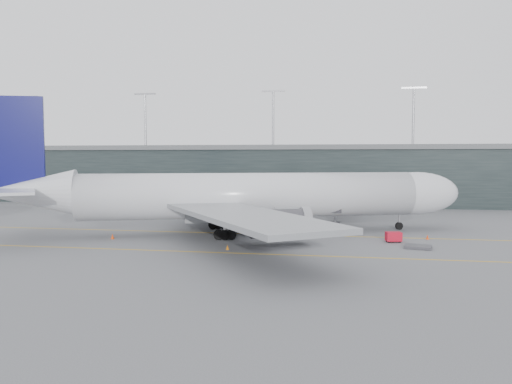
# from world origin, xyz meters

# --- Properties ---
(ground) EXTENTS (320.00, 320.00, 0.00)m
(ground) POSITION_xyz_m (0.00, 0.00, 0.00)
(ground) COLOR #535357
(ground) RESTS_ON ground
(taxiline_a) EXTENTS (160.00, 0.25, 0.02)m
(taxiline_a) POSITION_xyz_m (0.00, -4.00, 0.01)
(taxiline_a) COLOR gold
(taxiline_a) RESTS_ON ground
(taxiline_b) EXTENTS (160.00, 0.25, 0.02)m
(taxiline_b) POSITION_xyz_m (0.00, -20.00, 0.01)
(taxiline_b) COLOR gold
(taxiline_b) RESTS_ON ground
(taxiline_lead_main) EXTENTS (0.25, 60.00, 0.02)m
(taxiline_lead_main) POSITION_xyz_m (5.00, 20.00, 0.01)
(taxiline_lead_main) COLOR gold
(taxiline_lead_main) RESTS_ON ground
(terminal) EXTENTS (240.00, 36.00, 29.00)m
(terminal) POSITION_xyz_m (-0.00, 58.00, 7.62)
(terminal) COLOR black
(terminal) RESTS_ON ground
(main_aircraft) EXTENTS (72.80, 67.12, 21.02)m
(main_aircraft) POSITION_xyz_m (7.97, -3.71, 5.90)
(main_aircraft) COLOR silver
(main_aircraft) RESTS_ON ground
(jet_bridge) EXTENTS (4.61, 43.90, 5.96)m
(jet_bridge) POSITION_xyz_m (21.97, 21.98, 4.47)
(jet_bridge) COLOR #2A2A2F
(jet_bridge) RESTS_ON ground
(gse_cart) EXTENTS (2.38, 1.78, 1.47)m
(gse_cart) POSITION_xyz_m (30.16, -8.22, 0.82)
(gse_cart) COLOR red
(gse_cart) RESTS_ON ground
(baggage_dolly) EXTENTS (3.97, 3.46, 0.34)m
(baggage_dolly) POSITION_xyz_m (32.92, -12.50, 0.21)
(baggage_dolly) COLOR #3B3A40
(baggage_dolly) RESTS_ON ground
(uld_a) EXTENTS (2.42, 2.13, 1.86)m
(uld_a) POSITION_xyz_m (-4.71, 9.55, 0.98)
(uld_a) COLOR #3E3D43
(uld_a) RESTS_ON ground
(uld_b) EXTENTS (2.61, 2.38, 1.94)m
(uld_b) POSITION_xyz_m (-1.82, 11.06, 1.02)
(uld_b) COLOR #3E3D43
(uld_b) RESTS_ON ground
(uld_c) EXTENTS (2.25, 2.03, 1.69)m
(uld_c) POSITION_xyz_m (0.42, 9.89, 0.89)
(uld_c) COLOR #3E3D43
(uld_c) RESTS_ON ground
(cone_nose) EXTENTS (0.44, 0.44, 0.71)m
(cone_nose) POSITION_xyz_m (35.36, -4.78, 0.35)
(cone_nose) COLOR #E33D0C
(cone_nose) RESTS_ON ground
(cone_wing_stbd) EXTENTS (0.41, 0.41, 0.65)m
(cone_wing_stbd) POSITION_xyz_m (8.10, -17.85, 0.32)
(cone_wing_stbd) COLOR orange
(cone_wing_stbd) RESTS_ON ground
(cone_wing_port) EXTENTS (0.47, 0.47, 0.74)m
(cone_wing_port) POSITION_xyz_m (7.62, 12.42, 0.37)
(cone_wing_port) COLOR orange
(cone_wing_port) RESTS_ON ground
(cone_tail) EXTENTS (0.51, 0.51, 0.80)m
(cone_tail) POSITION_xyz_m (-10.67, -12.44, 0.40)
(cone_tail) COLOR #EE450D
(cone_tail) RESTS_ON ground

